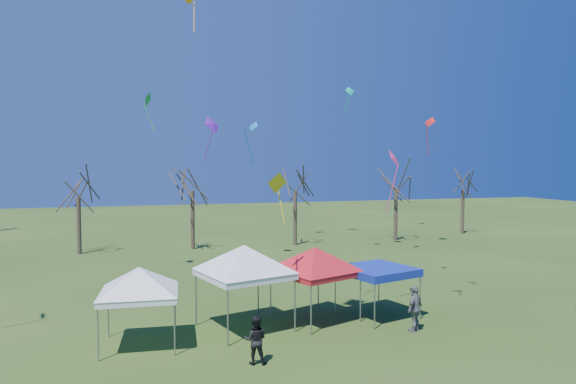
# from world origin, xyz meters

# --- Properties ---
(ground) EXTENTS (140.00, 140.00, 0.00)m
(ground) POSITION_xyz_m (0.00, 0.00, 0.00)
(ground) COLOR #274516
(ground) RESTS_ON ground
(tree_1) EXTENTS (3.42, 3.42, 7.54)m
(tree_1) POSITION_xyz_m (-10.77, 24.65, 5.79)
(tree_1) COLOR #3D2D21
(tree_1) RESTS_ON ground
(tree_2) EXTENTS (3.71, 3.71, 8.18)m
(tree_2) POSITION_xyz_m (-2.37, 24.38, 6.29)
(tree_2) COLOR #3D2D21
(tree_2) RESTS_ON ground
(tree_3) EXTENTS (3.59, 3.59, 7.91)m
(tree_3) POSITION_xyz_m (6.03, 24.04, 6.08)
(tree_3) COLOR #3D2D21
(tree_3) RESTS_ON ground
(tree_4) EXTENTS (3.58, 3.58, 7.89)m
(tree_4) POSITION_xyz_m (15.36, 24.00, 6.06)
(tree_4) COLOR #3D2D21
(tree_4) RESTS_ON ground
(tree_5) EXTENTS (3.39, 3.39, 7.46)m
(tree_5) POSITION_xyz_m (23.72, 26.07, 5.73)
(tree_5) COLOR #3D2D21
(tree_5) RESTS_ON ground
(tent_white_west) EXTENTS (3.84, 3.84, 3.40)m
(tent_white_west) POSITION_xyz_m (-6.67, 3.01, 2.74)
(tent_white_west) COLOR gray
(tent_white_west) RESTS_ON ground
(tent_white_mid) EXTENTS (4.33, 4.33, 3.97)m
(tent_white_mid) POSITION_xyz_m (-2.55, 3.85, 3.21)
(tent_white_mid) COLOR gray
(tent_white_mid) RESTS_ON ground
(tent_red) EXTENTS (3.89, 3.89, 3.66)m
(tent_red) POSITION_xyz_m (0.60, 4.09, 2.95)
(tent_red) COLOR gray
(tent_red) RESTS_ON ground
(tent_blue) EXTENTS (3.43, 3.43, 2.20)m
(tent_blue) POSITION_xyz_m (3.40, 3.81, 2.02)
(tent_blue) COLOR gray
(tent_blue) RESTS_ON ground
(person_dark) EXTENTS (0.94, 0.83, 1.62)m
(person_dark) POSITION_xyz_m (-2.96, 0.11, 0.81)
(person_dark) COLOR black
(person_dark) RESTS_ON ground
(person_grey) EXTENTS (1.15, 0.98, 1.86)m
(person_grey) POSITION_xyz_m (3.96, 1.56, 0.93)
(person_grey) COLOR slate
(person_grey) RESTS_ON ground
(kite_12) EXTENTS (0.99, 1.17, 3.09)m
(kite_12) POSITION_xyz_m (16.07, 19.91, 10.07)
(kite_12) COLOR red
(kite_12) RESTS_ON ground
(kite_17) EXTENTS (1.11, 1.12, 3.02)m
(kite_17) POSITION_xyz_m (4.89, 5.12, 6.96)
(kite_17) COLOR #DD316B
(kite_17) RESTS_ON ground
(kite_11) EXTENTS (1.54, 1.46, 2.91)m
(kite_11) POSITION_xyz_m (-2.11, 15.32, 9.15)
(kite_11) COLOR #6C1BBD
(kite_11) RESTS_ON ground
(kite_19) EXTENTS (0.82, 0.58, 2.06)m
(kite_19) POSITION_xyz_m (8.37, 18.28, 12.01)
(kite_19) COLOR #0CBE98
(kite_19) RESTS_ON ground
(kite_1) EXTENTS (1.00, 0.69, 2.11)m
(kite_1) POSITION_xyz_m (-1.45, 2.82, 5.97)
(kite_1) COLOR yellow
(kite_1) RESTS_ON ground
(kite_22) EXTENTS (1.12, 1.17, 3.01)m
(kite_22) POSITION_xyz_m (1.16, 18.32, 9.26)
(kite_22) COLOR #1275C0
(kite_22) RESTS_ON ground
(kite_13) EXTENTS (0.94, 1.22, 2.91)m
(kite_13) POSITION_xyz_m (-5.76, 21.76, 11.33)
(kite_13) COLOR green
(kite_13) RESTS_ON ground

